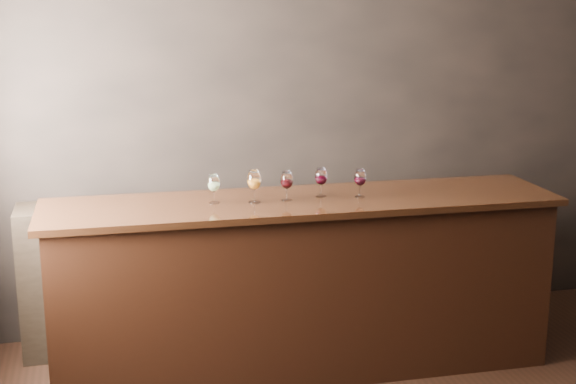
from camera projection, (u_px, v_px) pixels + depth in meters
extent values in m
cube|color=black|center=(314.00, 133.00, 5.78)|extent=(5.00, 0.02, 2.80)
cube|color=black|center=(302.00, 288.00, 5.11)|extent=(3.12, 0.74, 1.09)
cube|color=black|center=(303.00, 202.00, 4.98)|extent=(3.23, 0.82, 0.04)
cube|color=black|center=(229.00, 267.00, 5.63)|extent=(2.82, 0.40, 1.01)
cylinder|color=white|center=(214.00, 203.00, 4.88)|extent=(0.06, 0.06, 0.00)
cylinder|color=white|center=(214.00, 197.00, 4.87)|extent=(0.01, 0.01, 0.07)
ellipsoid|color=white|center=(214.00, 183.00, 4.85)|extent=(0.08, 0.08, 0.11)
cylinder|color=white|center=(214.00, 175.00, 4.84)|extent=(0.06, 0.06, 0.01)
ellipsoid|color=#D4E385|center=(214.00, 186.00, 4.85)|extent=(0.06, 0.06, 0.05)
cylinder|color=white|center=(254.00, 202.00, 4.89)|extent=(0.07, 0.07, 0.00)
cylinder|color=white|center=(254.00, 196.00, 4.88)|extent=(0.01, 0.01, 0.08)
ellipsoid|color=white|center=(254.00, 180.00, 4.86)|extent=(0.09, 0.09, 0.12)
cylinder|color=white|center=(254.00, 171.00, 4.85)|extent=(0.06, 0.06, 0.01)
ellipsoid|color=orange|center=(254.00, 183.00, 4.86)|extent=(0.07, 0.07, 0.06)
cylinder|color=white|center=(287.00, 200.00, 4.94)|extent=(0.07, 0.07, 0.00)
cylinder|color=white|center=(287.00, 194.00, 4.93)|extent=(0.01, 0.01, 0.07)
ellipsoid|color=white|center=(287.00, 180.00, 4.91)|extent=(0.08, 0.08, 0.11)
cylinder|color=white|center=(287.00, 172.00, 4.90)|extent=(0.06, 0.06, 0.01)
ellipsoid|color=black|center=(287.00, 183.00, 4.92)|extent=(0.06, 0.06, 0.05)
cylinder|color=white|center=(321.00, 196.00, 5.04)|extent=(0.07, 0.07, 0.00)
cylinder|color=white|center=(321.00, 190.00, 5.03)|extent=(0.01, 0.01, 0.07)
ellipsoid|color=white|center=(321.00, 176.00, 5.01)|extent=(0.08, 0.08, 0.11)
cylinder|color=white|center=(321.00, 169.00, 5.00)|extent=(0.06, 0.06, 0.01)
ellipsoid|color=black|center=(321.00, 179.00, 5.01)|extent=(0.06, 0.06, 0.05)
cylinder|color=white|center=(360.00, 197.00, 5.03)|extent=(0.06, 0.06, 0.00)
cylinder|color=white|center=(360.00, 191.00, 5.02)|extent=(0.01, 0.01, 0.07)
ellipsoid|color=white|center=(360.00, 178.00, 5.00)|extent=(0.08, 0.08, 0.11)
cylinder|color=white|center=(360.00, 170.00, 4.99)|extent=(0.06, 0.06, 0.01)
ellipsoid|color=black|center=(360.00, 180.00, 5.00)|extent=(0.06, 0.06, 0.05)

